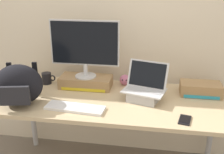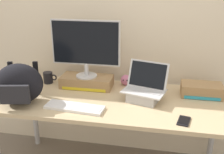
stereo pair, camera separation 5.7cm
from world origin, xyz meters
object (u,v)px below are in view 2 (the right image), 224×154
(cell_phone, at_px, (184,121))
(plush_toy, at_px, (126,80))
(coffee_mug, at_px, (48,78))
(open_laptop, at_px, (144,92))
(messenger_backpack, at_px, (19,84))
(toner_box_yellow, at_px, (87,81))
(desktop_monitor, at_px, (86,46))
(external_keyboard, at_px, (74,107))
(toner_box_cyan, at_px, (201,90))

(cell_phone, bearing_deg, plush_toy, 142.09)
(coffee_mug, relative_size, plush_toy, 1.37)
(open_laptop, bearing_deg, messenger_backpack, -150.98)
(toner_box_yellow, relative_size, cell_phone, 3.07)
(cell_phone, bearing_deg, messenger_backpack, -170.89)
(toner_box_yellow, bearing_deg, desktop_monitor, -89.40)
(desktop_monitor, bearing_deg, external_keyboard, -87.21)
(desktop_monitor, xyz_separation_m, cell_phone, (0.79, -0.46, -0.36))
(open_laptop, bearing_deg, coffee_mug, -177.04)
(plush_toy, bearing_deg, open_laptop, -56.38)
(open_laptop, relative_size, messenger_backpack, 0.92)
(toner_box_yellow, height_order, open_laptop, open_laptop)
(open_laptop, xyz_separation_m, plush_toy, (-0.18, 0.28, -0.02))
(messenger_backpack, bearing_deg, plush_toy, 22.14)
(open_laptop, relative_size, cell_phone, 2.50)
(messenger_backpack, distance_m, plush_toy, 0.89)
(external_keyboard, bearing_deg, toner_box_yellow, 98.44)
(desktop_monitor, relative_size, messenger_backpack, 1.47)
(messenger_backpack, relative_size, cell_phone, 2.73)
(plush_toy, height_order, toner_box_cyan, toner_box_cyan)
(toner_box_cyan, bearing_deg, messenger_backpack, -164.16)
(messenger_backpack, relative_size, coffee_mug, 3.13)
(toner_box_yellow, xyz_separation_m, messenger_backpack, (-0.40, -0.39, 0.11))
(desktop_monitor, relative_size, external_keyboard, 1.30)
(toner_box_yellow, height_order, external_keyboard, toner_box_yellow)
(desktop_monitor, bearing_deg, toner_box_yellow, 90.16)
(open_laptop, relative_size, external_keyboard, 0.81)
(desktop_monitor, xyz_separation_m, messenger_backpack, (-0.40, -0.39, -0.21))
(open_laptop, distance_m, coffee_mug, 0.89)
(toner_box_yellow, relative_size, desktop_monitor, 0.77)
(desktop_monitor, relative_size, cell_phone, 4.01)
(open_laptop, bearing_deg, toner_box_cyan, 35.89)
(cell_phone, xyz_separation_m, plush_toy, (-0.47, 0.56, 0.04))
(desktop_monitor, relative_size, toner_box_cyan, 1.80)
(external_keyboard, bearing_deg, messenger_backpack, -177.85)
(toner_box_cyan, bearing_deg, plush_toy, 169.90)
(external_keyboard, distance_m, coffee_mug, 0.58)
(coffee_mug, bearing_deg, cell_phone, -22.51)
(coffee_mug, bearing_deg, open_laptop, -12.52)
(toner_box_yellow, distance_m, plush_toy, 0.34)
(open_laptop, height_order, coffee_mug, open_laptop)
(cell_phone, bearing_deg, open_laptop, 147.20)
(desktop_monitor, height_order, cell_phone, desktop_monitor)
(cell_phone, height_order, plush_toy, plush_toy)
(toner_box_yellow, xyz_separation_m, plush_toy, (0.33, 0.10, -0.00))
(desktop_monitor, distance_m, messenger_backpack, 0.60)
(desktop_monitor, distance_m, open_laptop, 0.61)
(toner_box_cyan, bearing_deg, external_keyboard, -156.28)
(desktop_monitor, relative_size, coffee_mug, 4.60)
(messenger_backpack, distance_m, cell_phone, 1.21)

